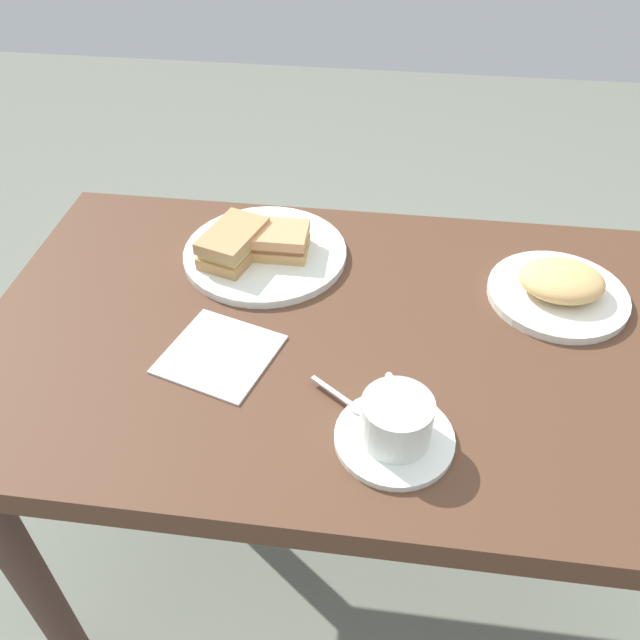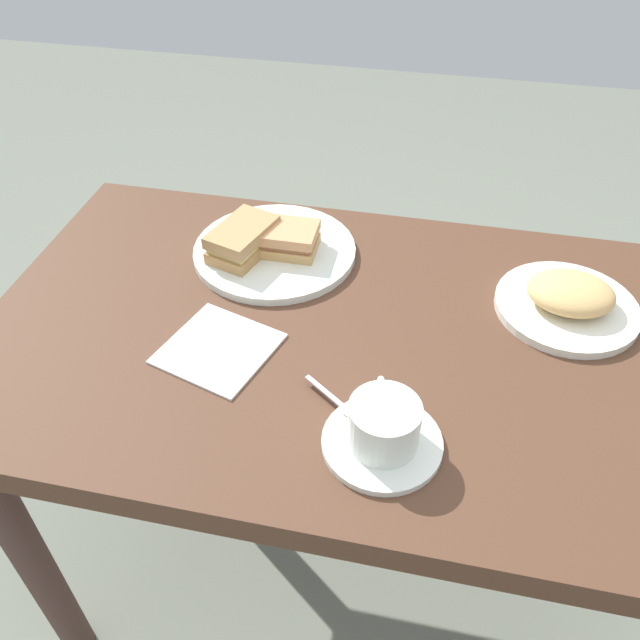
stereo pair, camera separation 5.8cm
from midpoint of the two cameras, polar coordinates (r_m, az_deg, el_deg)
ground_plane at (r=1.59m, az=4.21°, el=-21.15°), size 6.00×6.00×0.00m
dining_table at (r=1.06m, az=5.89°, el=-5.36°), size 1.21×0.68×0.73m
sandwich_plate at (r=1.15m, az=-2.54°, el=6.03°), size 0.28×0.28×0.01m
sandwich_front at (r=1.13m, az=-2.28°, el=7.19°), size 0.14×0.08×0.04m
sandwich_back at (r=1.12m, az=-5.31°, el=7.00°), size 0.11×0.14×0.05m
coffee_saucer at (r=0.85m, az=7.41°, el=-10.66°), size 0.16×0.16×0.01m
coffee_cup at (r=0.82m, az=7.63°, el=-8.93°), size 0.09×0.12×0.06m
spoon at (r=0.88m, az=3.56°, el=-7.31°), size 0.09×0.07×0.01m
side_plate at (r=1.11m, az=22.16°, el=1.03°), size 0.22×0.22×0.01m
side_food_pile at (r=1.09m, az=22.54°, el=2.18°), size 0.13×0.11×0.04m
napkin at (r=0.97m, az=-7.21°, el=-2.53°), size 0.19×0.19×0.00m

